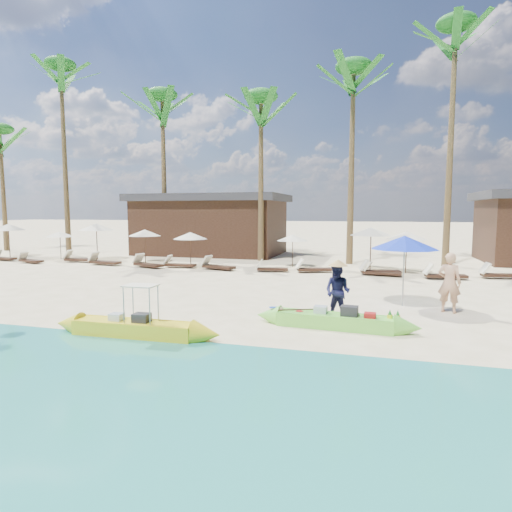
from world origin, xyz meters
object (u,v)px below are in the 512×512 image
(yellow_canoe, at_px, (135,328))
(blue_umbrella, at_px, (405,242))
(green_canoe, at_px, (334,320))
(tourist, at_px, (449,283))

(yellow_canoe, relative_size, blue_umbrella, 2.17)
(green_canoe, height_order, blue_umbrella, blue_umbrella)
(green_canoe, height_order, yellow_canoe, yellow_canoe)
(green_canoe, xyz_separation_m, yellow_canoe, (-4.73, -2.13, 0.00))
(yellow_canoe, height_order, blue_umbrella, blue_umbrella)
(yellow_canoe, bearing_deg, tourist, 29.84)
(blue_umbrella, bearing_deg, green_canoe, -119.99)
(yellow_canoe, bearing_deg, blue_umbrella, 37.68)
(yellow_canoe, height_order, tourist, tourist)
(green_canoe, distance_m, blue_umbrella, 4.25)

